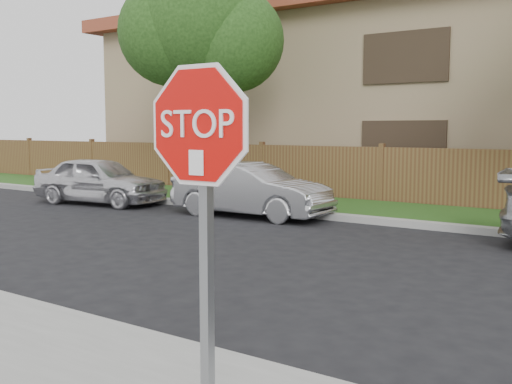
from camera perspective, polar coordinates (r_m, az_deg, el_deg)
The scene contains 6 objects.
ground at distance 5.37m, azimuth 3.71°, elevation -17.32°, with size 90.00×90.00×0.00m, color black.
far_curb at distance 12.80m, azimuth 22.77°, elevation -3.60°, with size 70.00×0.30×0.15m, color gray.
tree_left at distance 18.22m, azimuth -5.42°, elevation 15.87°, with size 4.80×3.90×7.78m.
stop_sign at distance 3.60m, azimuth -5.25°, elevation 1.24°, with size 1.01×0.13×2.55m.
sedan_far_left at distance 17.34m, azimuth -14.67°, elevation 1.09°, with size 1.57×3.91×1.33m, color silver.
sedan_left at distance 14.34m, azimuth -0.48°, elevation 0.20°, with size 1.37×3.94×1.30m, color #AAAAAE.
Camera 1 is at (2.51, -4.24, 2.14)m, focal length 42.00 mm.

